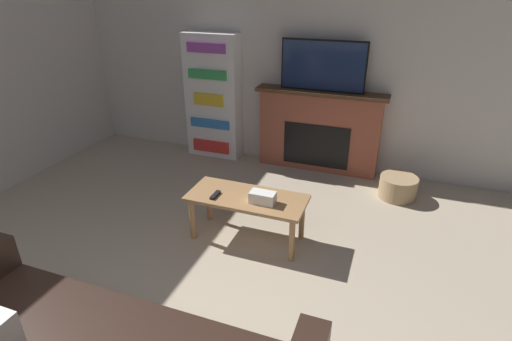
# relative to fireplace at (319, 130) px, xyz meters

# --- Properties ---
(wall_back) EXTENTS (6.70, 0.06, 2.70)m
(wall_back) POSITION_rel_fireplace_xyz_m (-0.36, 0.14, 0.84)
(wall_back) COLOR beige
(wall_back) RESTS_ON ground_plane
(fireplace) EXTENTS (1.56, 0.28, 1.00)m
(fireplace) POSITION_rel_fireplace_xyz_m (0.00, 0.00, 0.00)
(fireplace) COLOR brown
(fireplace) RESTS_ON ground_plane
(tv) EXTENTS (0.98, 0.03, 0.58)m
(tv) POSITION_rel_fireplace_xyz_m (0.00, -0.02, 0.79)
(tv) COLOR black
(tv) RESTS_ON fireplace
(coffee_table) EXTENTS (1.06, 0.46, 0.44)m
(coffee_table) POSITION_rel_fireplace_xyz_m (-0.27, -1.74, -0.13)
(coffee_table) COLOR #A87A4C
(coffee_table) RESTS_ON ground_plane
(tissue_box) EXTENTS (0.22, 0.12, 0.10)m
(tissue_box) POSITION_rel_fireplace_xyz_m (-0.10, -1.79, -0.01)
(tissue_box) COLOR white
(tissue_box) RESTS_ON coffee_table
(remote_control) EXTENTS (0.04, 0.15, 0.02)m
(remote_control) POSITION_rel_fireplace_xyz_m (-0.53, -1.83, -0.05)
(remote_control) COLOR black
(remote_control) RESTS_ON coffee_table
(bookshelf) EXTENTS (0.71, 0.29, 1.60)m
(bookshelf) POSITION_rel_fireplace_xyz_m (-1.41, -0.02, 0.29)
(bookshelf) COLOR white
(bookshelf) RESTS_ON ground_plane
(storage_basket) EXTENTS (0.40, 0.40, 0.24)m
(storage_basket) POSITION_rel_fireplace_xyz_m (1.00, -0.44, -0.38)
(storage_basket) COLOR tan
(storage_basket) RESTS_ON ground_plane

